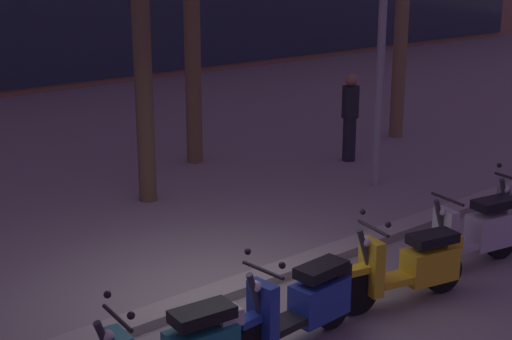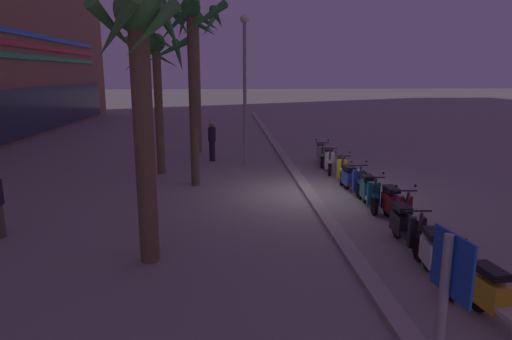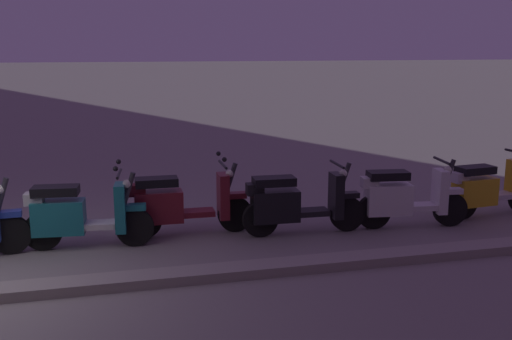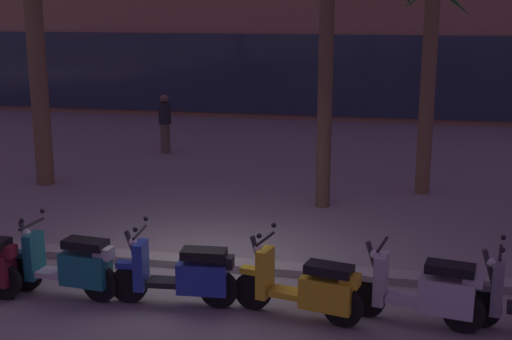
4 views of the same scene
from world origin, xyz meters
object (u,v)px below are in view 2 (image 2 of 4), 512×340
object	(u,v)px
scooter_maroon_far_back	(395,205)
scooter_white_tail_end	(437,257)
scooter_teal_second_in_line	(369,191)
palm_tree_by_mall_entrance	(141,69)
scooter_blue_last_in_row	(352,179)
scooter_silver_gap_after_mid	(329,160)
pedestrian_window_shopping	(212,140)
street_lamp	(245,74)
scooter_black_mid_centre	(406,226)
scooter_yellow_mid_rear	(500,299)
crossing_sign	(443,324)
palm_tree_near_sign	(157,69)
scooter_grey_lead_nearest	(321,154)
palm_tree_far_corner	(192,46)
palm_tree_mid_walkway	(197,46)
scooter_yellow_mid_front	(341,168)

from	to	relation	value
scooter_maroon_far_back	scooter_white_tail_end	bearing A→B (deg)	172.38
scooter_teal_second_in_line	palm_tree_by_mall_entrance	size ratio (longest dim) A/B	0.32
scooter_blue_last_in_row	scooter_silver_gap_after_mid	size ratio (longest dim) A/B	1.02
pedestrian_window_shopping	street_lamp	distance (m)	3.31
scooter_black_mid_centre	scooter_silver_gap_after_mid	distance (m)	7.85
scooter_yellow_mid_rear	crossing_sign	distance (m)	3.30
scooter_teal_second_in_line	scooter_silver_gap_after_mid	world-z (taller)	scooter_teal_second_in_line
palm_tree_near_sign	pedestrian_window_shopping	size ratio (longest dim) A/B	3.03
scooter_grey_lead_nearest	palm_tree_by_mall_entrance	size ratio (longest dim) A/B	0.34
scooter_black_mid_centre	scooter_blue_last_in_row	world-z (taller)	scooter_blue_last_in_row
palm_tree_far_corner	palm_tree_near_sign	bearing A→B (deg)	36.47
crossing_sign	scooter_teal_second_in_line	bearing A→B (deg)	-13.67
scooter_maroon_far_back	street_lamp	world-z (taller)	street_lamp
scooter_maroon_far_back	scooter_grey_lead_nearest	size ratio (longest dim) A/B	1.01
scooter_teal_second_in_line	palm_tree_far_corner	world-z (taller)	palm_tree_far_corner
street_lamp	palm_tree_near_sign	bearing A→B (deg)	115.49
scooter_grey_lead_nearest	scooter_blue_last_in_row	bearing A→B (deg)	-179.65
palm_tree_near_sign	palm_tree_far_corner	distance (m)	2.59
scooter_grey_lead_nearest	palm_tree_far_corner	world-z (taller)	palm_tree_far_corner
scooter_white_tail_end	street_lamp	bearing A→B (deg)	15.53
scooter_teal_second_in_line	scooter_silver_gap_after_mid	bearing A→B (deg)	1.03
palm_tree_mid_walkway	pedestrian_window_shopping	world-z (taller)	palm_tree_mid_walkway
scooter_silver_gap_after_mid	palm_tree_far_corner	distance (m)	6.90
scooter_blue_last_in_row	palm_tree_far_corner	xyz separation A→B (m)	(1.31, 5.13, 4.26)
scooter_yellow_mid_rear	scooter_white_tail_end	distance (m)	1.61
scooter_blue_last_in_row	street_lamp	size ratio (longest dim) A/B	0.29
scooter_grey_lead_nearest	palm_tree_by_mall_entrance	bearing A→B (deg)	150.00
scooter_white_tail_end	scooter_maroon_far_back	world-z (taller)	scooter_maroon_far_back
scooter_yellow_mid_rear	scooter_maroon_far_back	size ratio (longest dim) A/B	0.93
palm_tree_mid_walkway	palm_tree_by_mall_entrance	xyz separation A→B (m)	(-13.14, 0.26, -1.20)
scooter_white_tail_end	scooter_grey_lead_nearest	xyz separation A→B (m)	(11.05, -0.12, -0.01)
scooter_yellow_mid_front	crossing_sign	world-z (taller)	crossing_sign
scooter_blue_last_in_row	scooter_maroon_far_back	bearing A→B (deg)	-174.38
scooter_maroon_far_back	scooter_yellow_mid_front	xyz separation A→B (m)	(4.72, 0.21, -0.02)
scooter_yellow_mid_front	palm_tree_mid_walkway	distance (m)	9.62
palm_tree_near_sign	scooter_white_tail_end	bearing A→B (deg)	-146.23
scooter_maroon_far_back	pedestrian_window_shopping	xyz separation A→B (m)	(8.76, 5.00, 0.46)
palm_tree_mid_walkway	pedestrian_window_shopping	distance (m)	4.84
scooter_yellow_mid_rear	scooter_yellow_mid_front	xyz separation A→B (m)	(9.65, -0.01, -0.01)
palm_tree_by_mall_entrance	street_lamp	size ratio (longest dim) A/B	0.88
scooter_white_tail_end	palm_tree_far_corner	bearing A→B (deg)	33.03
scooter_grey_lead_nearest	scooter_silver_gap_after_mid	bearing A→B (deg)	-179.99
scooter_white_tail_end	street_lamp	size ratio (longest dim) A/B	0.28
palm_tree_by_mall_entrance	pedestrian_window_shopping	distance (m)	11.26
scooter_black_mid_centre	palm_tree_by_mall_entrance	xyz separation A→B (m)	(-0.43, 5.60, 3.44)
palm_tree_near_sign	palm_tree_by_mall_entrance	xyz separation A→B (m)	(-8.38, -0.94, -0.06)
scooter_yellow_mid_rear	palm_tree_near_sign	bearing A→B (deg)	30.72
scooter_maroon_far_back	scooter_blue_last_in_row	bearing A→B (deg)	5.62
scooter_maroon_far_back	palm_tree_far_corner	xyz separation A→B (m)	(4.34, 5.43, 4.24)
scooter_teal_second_in_line	scooter_yellow_mid_front	world-z (taller)	same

